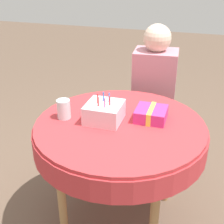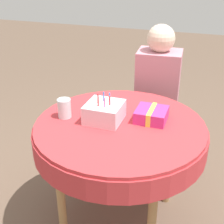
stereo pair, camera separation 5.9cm
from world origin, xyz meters
The scene contains 7 objects.
ground_plane centered at (0.00, 0.00, 0.00)m, with size 12.00×12.00×0.00m, color brown.
dining_table centered at (0.00, 0.00, 0.65)m, with size 1.02×1.02×0.74m.
chair centered at (0.06, 0.84, 0.49)m, with size 0.39×0.39×0.93m.
person centered at (0.07, 0.75, 0.70)m, with size 0.35×0.37×1.17m.
birthday_cake centered at (-0.10, 0.01, 0.79)m, with size 0.21×0.21×0.16m.
drinking_glass centered at (-0.34, -0.03, 0.79)m, with size 0.08×0.08×0.12m.
gift_box centered at (0.16, 0.10, 0.77)m, with size 0.18×0.18×0.08m.
Camera 2 is at (0.48, -1.52, 1.61)m, focal length 50.00 mm.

